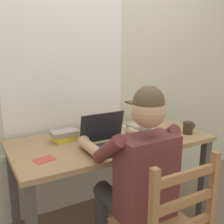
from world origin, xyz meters
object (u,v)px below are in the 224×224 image
at_px(desk, 111,151).
at_px(book_stack_side, 139,127).
at_px(book_stack_main, 64,136).
at_px(coffee_mug_dark, 188,128).
at_px(laptop, 108,140).
at_px(landscape_photo_print, 44,160).
at_px(computer_mouse, 145,141).
at_px(seated_person, 136,173).
at_px(coffee_mug_white, 155,118).

relative_size(desk, book_stack_side, 7.34).
distance_m(book_stack_main, book_stack_side, 0.63).
xyz_separation_m(coffee_mug_dark, book_stack_main, (-0.92, 0.33, -0.01)).
relative_size(laptop, landscape_photo_print, 2.54).
distance_m(computer_mouse, book_stack_side, 0.31).
bearing_deg(seated_person, computer_mouse, 45.10).
height_order(seated_person, book_stack_side, seated_person).
xyz_separation_m(coffee_mug_dark, book_stack_side, (-0.29, 0.27, -0.02)).
height_order(book_stack_main, book_stack_side, book_stack_main).
xyz_separation_m(desk, coffee_mug_dark, (0.59, -0.20, 0.15)).
bearing_deg(computer_mouse, book_stack_main, 146.18).
bearing_deg(laptop, book_stack_main, 127.28).
distance_m(computer_mouse, coffee_mug_white, 0.56).
xyz_separation_m(laptop, landscape_photo_print, (-0.44, 0.01, -0.05)).
height_order(book_stack_main, landscape_photo_print, book_stack_main).
bearing_deg(landscape_photo_print, desk, 1.44).
bearing_deg(computer_mouse, landscape_photo_print, 175.26).
bearing_deg(desk, landscape_photo_print, -165.58).
height_order(seated_person, coffee_mug_dark, seated_person).
xyz_separation_m(coffee_mug_white, book_stack_main, (-0.89, -0.06, -0.01)).
bearing_deg(landscape_photo_print, coffee_mug_dark, -15.76).
height_order(computer_mouse, coffee_mug_dark, coffee_mug_dark).
xyz_separation_m(desk, laptop, (-0.11, -0.15, 0.15)).
xyz_separation_m(coffee_mug_dark, landscape_photo_print, (-1.15, 0.06, -0.05)).
bearing_deg(laptop, desk, 53.59).
distance_m(laptop, computer_mouse, 0.29).
xyz_separation_m(laptop, computer_mouse, (0.28, -0.05, -0.04)).
xyz_separation_m(seated_person, book_stack_main, (-0.25, 0.57, 0.12)).
xyz_separation_m(seated_person, computer_mouse, (0.24, 0.24, 0.09)).
bearing_deg(laptop, computer_mouse, -10.23).
relative_size(computer_mouse, book_stack_main, 0.49).
bearing_deg(landscape_photo_print, seated_person, -44.66).
xyz_separation_m(desk, book_stack_side, (0.30, 0.07, 0.12)).
height_order(laptop, book_stack_main, laptop).
height_order(seated_person, coffee_mug_white, seated_person).
xyz_separation_m(seated_person, coffee_mug_white, (0.63, 0.63, 0.12)).
distance_m(laptop, coffee_mug_white, 0.76).
bearing_deg(seated_person, coffee_mug_dark, 20.05).
xyz_separation_m(coffee_mug_white, coffee_mug_dark, (0.03, -0.38, 0.00)).
relative_size(seated_person, coffee_mug_dark, 10.63).
relative_size(desk, computer_mouse, 14.77).
distance_m(laptop, coffee_mug_dark, 0.71).
distance_m(seated_person, book_stack_main, 0.63).
distance_m(book_stack_side, landscape_photo_print, 0.88).
bearing_deg(book_stack_main, book_stack_side, -4.91).
distance_m(seated_person, laptop, 0.32).
bearing_deg(coffee_mug_white, book_stack_main, -176.19).
relative_size(seated_person, book_stack_side, 6.09).
bearing_deg(book_stack_main, coffee_mug_dark, -19.52).
height_order(seated_person, landscape_photo_print, seated_person).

